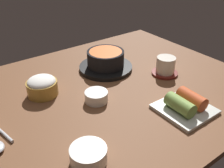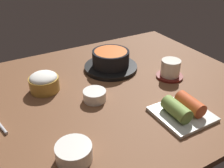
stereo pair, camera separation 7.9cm
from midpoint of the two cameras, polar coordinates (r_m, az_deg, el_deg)
name	(u,v)px [view 1 (the left image)]	position (r cm, az deg, el deg)	size (l,w,h in cm)	color
dining_table	(103,94)	(81.63, -4.74, -2.34)	(100.00, 76.00, 2.00)	brown
stone_pot	(106,61)	(93.01, -3.88, 5.09)	(19.56, 19.56, 7.15)	black
rice_bowl	(42,86)	(81.84, -18.15, -0.45)	(9.45, 9.45, 6.17)	#B78C38
tea_cup_with_saucer	(165,66)	(90.68, 9.51, 3.87)	(9.31, 9.31, 6.49)	maroon
banchan_cup_center	(96,96)	(75.88, -6.53, -2.82)	(6.94, 6.94, 3.20)	white
kimchi_plate	(185,105)	(73.20, 13.22, -4.67)	(14.20, 14.20, 5.11)	silver
side_bowl_near	(88,155)	(57.77, -9.39, -15.60)	(8.22, 8.22, 3.81)	white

